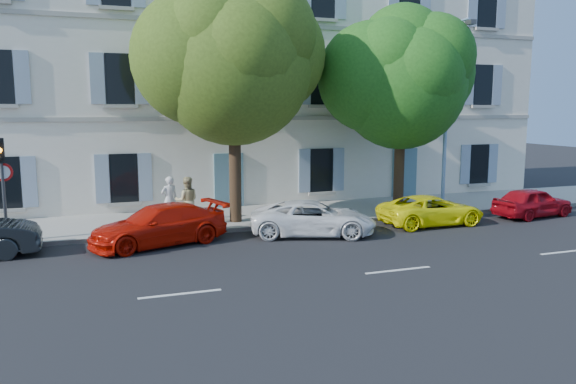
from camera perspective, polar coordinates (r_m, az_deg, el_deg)
name	(u,v)px	position (r m, az deg, el deg)	size (l,w,h in m)	color
ground	(338,239)	(19.38, 5.08, -4.76)	(90.00, 90.00, 0.00)	black
sidewalk	(293,214)	(23.39, 0.53, -2.24)	(36.00, 4.50, 0.15)	#A09E96
kerb	(313,224)	(21.40, 2.54, -3.24)	(36.00, 0.16, 0.16)	#9E998E
building	(254,76)	(28.49, -3.52, 11.65)	(28.00, 7.00, 12.00)	silver
car_red_coupe	(159,225)	(18.82, -13.01, -3.30)	(1.84, 4.53, 1.31)	red
car_white_coupe	(313,218)	(19.75, 2.59, -2.68)	(2.02, 4.38, 1.22)	white
car_yellow_supercar	(431,210)	(22.18, 14.36, -1.80)	(1.89, 4.10, 1.14)	#FFF60A
car_red_hatchback	(532,202)	(25.14, 23.58, -0.96)	(1.45, 3.59, 1.22)	#9D0913
tree_left	(234,67)	(21.23, -5.54, 12.50)	(5.79, 5.79, 8.98)	#3A2819
tree_right	(401,85)	(23.77, 11.46, 10.61)	(5.29, 5.29, 8.15)	#3A2819
traffic_light	(1,167)	(19.92, -27.11, 2.23)	(0.29, 0.38, 3.36)	#383A3D
road_sign	(4,185)	(20.14, -26.89, 0.62)	(0.59, 0.09, 2.56)	#383A3D
street_lamp	(449,106)	(24.30, 16.00, 8.43)	(0.28, 1.65, 7.75)	#7293BF
pedestrian_a	(169,199)	(21.74, -11.95, -0.72)	(0.64, 0.42, 1.74)	silver
pedestrian_b	(187,201)	(21.09, -10.23, -0.88)	(0.87, 0.68, 1.79)	tan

